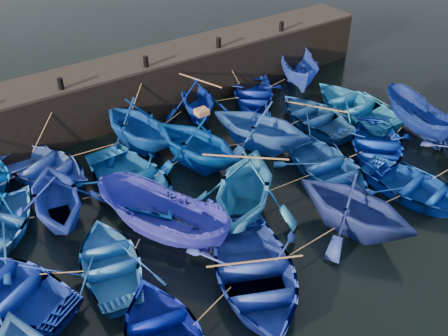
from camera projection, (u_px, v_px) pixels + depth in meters
ground at (273, 227)px, 18.09m from camera, size 120.00×120.00×0.00m
quay_wall at (141, 86)px, 24.38m from camera, size 26.00×2.50×2.50m
quay_top at (138, 61)px, 23.60m from camera, size 26.00×2.50×0.12m
bollard_1 at (61, 84)px, 21.01m from camera, size 0.24×0.24×0.50m
bollard_2 at (146, 61)px, 22.82m from camera, size 0.24×0.24×0.50m
bollard_3 at (219, 43)px, 24.62m from camera, size 0.24×0.24×0.50m
bollard_4 at (281, 26)px, 26.43m from camera, size 0.24×0.24×0.50m
boat_1 at (42, 167)px, 20.24m from camera, size 5.24×5.78×0.98m
boat_2 at (137, 124)px, 21.60m from camera, size 4.63×5.12×2.35m
boat_3 at (197, 98)px, 23.90m from camera, size 4.31×4.62×1.97m
boat_4 at (253, 95)px, 25.35m from camera, size 5.11×5.34×0.90m
boat_5 at (299, 69)px, 26.76m from camera, size 3.86×4.90×1.80m
boat_7 at (56, 196)px, 17.77m from camera, size 4.29×4.76×2.22m
boat_8 at (133, 184)px, 19.20m from camera, size 4.17×5.65×1.13m
boat_9 at (196, 141)px, 20.50m from camera, size 5.02×5.44×2.37m
boat_10 at (261, 125)px, 21.53m from camera, size 5.60×5.87×2.41m
boat_11 at (315, 116)px, 23.59m from camera, size 3.23×4.49×0.92m
boat_12 at (355, 105)px, 24.32m from camera, size 3.74×5.16×1.06m
boat_13 at (11, 288)px, 15.18m from camera, size 5.17×5.67×0.96m
boat_14 at (111, 262)px, 16.12m from camera, size 3.74×4.66×0.86m
boat_15 at (162, 219)px, 16.94m from camera, size 4.08×5.39×1.97m
boat_16 at (244, 186)px, 17.95m from camera, size 6.35×6.32×2.53m
boat_17 at (329, 168)px, 20.19m from camera, size 3.78×4.98×0.97m
boat_18 at (377, 146)px, 21.46m from camera, size 5.63×5.65×0.97m
boat_19 at (416, 117)px, 22.83m from camera, size 2.43×4.45×1.63m
boat_22 at (254, 274)px, 15.52m from camera, size 5.68×6.49×1.12m
boat_23 at (356, 205)px, 17.26m from camera, size 4.91×5.34×2.34m
boat_24 at (417, 188)px, 19.15m from camera, size 4.08×5.09×0.94m
wooden_crate at (202, 112)px, 19.87m from camera, size 0.50×0.45×0.22m
mooring_ropes at (201, 147)px, 20.72m from camera, size 17.08×11.89×2.10m
loose_oars at (254, 139)px, 19.74m from camera, size 10.61×12.20×1.67m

